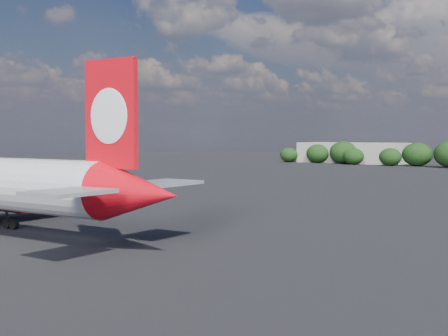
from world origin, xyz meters
The scene contains 2 objects.
ground centered at (0.00, 60.00, 0.00)m, with size 500.00×500.00×0.00m, color black.
terminal_building centered at (-65.00, 192.00, 4.00)m, with size 42.00×16.00×8.00m.
Camera 1 is at (50.80, -30.73, 10.89)m, focal length 50.00 mm.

